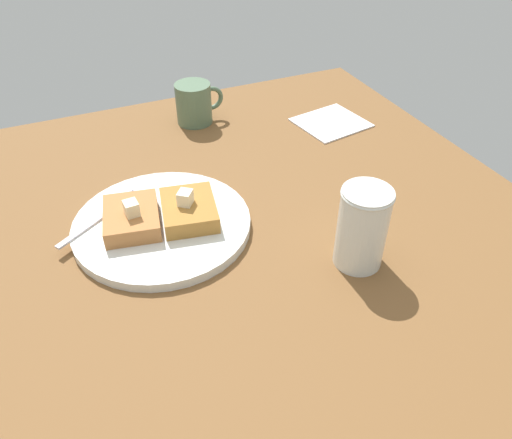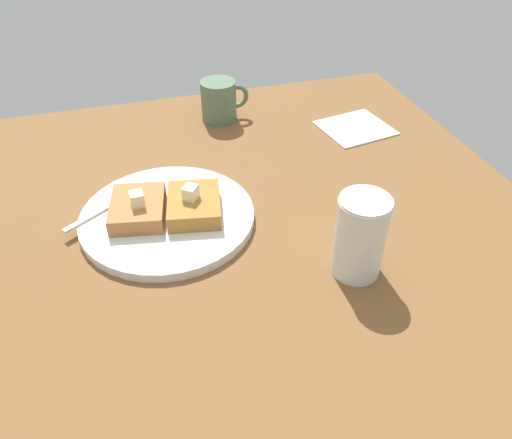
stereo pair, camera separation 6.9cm
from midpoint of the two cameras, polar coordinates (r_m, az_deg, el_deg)
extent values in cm
cube|color=brown|center=(69.57, -3.31, -6.13)|extent=(108.57, 108.57, 2.40)
cylinder|color=silver|center=(76.16, -7.53, 0.15)|extent=(26.32, 26.32, 1.46)
torus|color=gray|center=(75.96, -7.55, 0.34)|extent=(26.32, 26.32, 0.80)
cube|color=#AD6D39|center=(75.26, -10.82, 1.16)|extent=(9.46, 11.06, 2.60)
cube|color=#A87130|center=(74.82, -4.48, 1.56)|extent=(9.46, 11.06, 2.60)
cube|color=beige|center=(73.14, -10.85, 2.22)|extent=(2.03, 2.23, 2.11)
cube|color=#F6ECCB|center=(73.36, -4.84, 2.98)|extent=(2.79, 2.83, 2.11)
cube|color=silver|center=(77.36, -15.77, 0.38)|extent=(8.82, 6.30, 0.36)
cube|color=silver|center=(80.17, -12.20, 2.56)|extent=(3.55, 3.38, 0.36)
cube|color=silver|center=(82.18, -10.99, 3.73)|extent=(2.84, 2.04, 0.36)
cube|color=silver|center=(81.81, -10.74, 3.59)|extent=(2.84, 2.04, 0.36)
cube|color=silver|center=(81.45, -10.48, 3.45)|extent=(2.84, 2.04, 0.36)
cube|color=silver|center=(81.09, -10.22, 3.31)|extent=(2.84, 2.04, 0.36)
cylinder|color=#421A0C|center=(67.08, 14.59, -2.80)|extent=(6.12, 6.12, 9.35)
cylinder|color=silver|center=(66.31, 14.75, -2.01)|extent=(6.65, 6.65, 11.78)
torus|color=silver|center=(63.02, 15.54, 1.75)|extent=(6.89, 6.89, 0.50)
cube|color=white|center=(103.09, 13.21, 10.10)|extent=(14.68, 13.77, 0.30)
cylinder|color=#536F53|center=(102.48, -2.32, 13.36)|extent=(7.05, 7.05, 8.04)
torus|color=#536F53|center=(103.20, -0.25, 13.83)|extent=(4.92, 0.90, 4.92)
camera|label=1|loc=(0.03, -87.14, 2.29)|focal=35.00mm
camera|label=2|loc=(0.03, 92.86, -2.29)|focal=35.00mm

